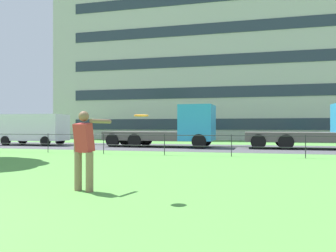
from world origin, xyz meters
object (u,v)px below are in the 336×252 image
(person_thrower, at_px, (84,148))
(flatbed_truck_far_right, at_px, (175,129))
(apartment_building_background, at_px, (217,69))
(frisbee, at_px, (141,115))
(panel_van_left, at_px, (32,128))
(flatbed_truck_right, at_px, (327,129))

(person_thrower, distance_m, flatbed_truck_far_right, 14.90)
(apartment_building_background, bearing_deg, flatbed_truck_far_right, -93.36)
(person_thrower, relative_size, frisbee, 4.70)
(person_thrower, distance_m, frisbee, 1.61)
(frisbee, bearing_deg, person_thrower, 163.57)
(panel_van_left, height_order, flatbed_truck_right, flatbed_truck_right)
(flatbed_truck_far_right, xyz_separation_m, flatbed_truck_right, (9.27, 0.24, 0.00))
(person_thrower, xyz_separation_m, flatbed_truck_right, (7.94, 15.07, 0.30))
(apartment_building_background, bearing_deg, flatbed_truck_right, -65.07)
(frisbee, height_order, panel_van_left, panel_van_left)
(panel_van_left, bearing_deg, flatbed_truck_right, 1.02)
(flatbed_truck_far_right, bearing_deg, flatbed_truck_right, 1.48)
(panel_van_left, xyz_separation_m, apartment_building_background, (11.76, 18.03, 6.88))
(panel_van_left, relative_size, flatbed_truck_right, 0.69)
(apartment_building_background, bearing_deg, person_thrower, -89.53)
(flatbed_truck_right, bearing_deg, apartment_building_background, 114.93)
(person_thrower, bearing_deg, panel_van_left, 129.26)
(frisbee, distance_m, flatbed_truck_right, 16.82)
(apartment_building_background, bearing_deg, frisbee, -87.10)
(person_thrower, xyz_separation_m, frisbee, (1.41, -0.42, 0.66))
(person_thrower, distance_m, flatbed_truck_right, 17.04)
(panel_van_left, bearing_deg, flatbed_truck_far_right, 0.63)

